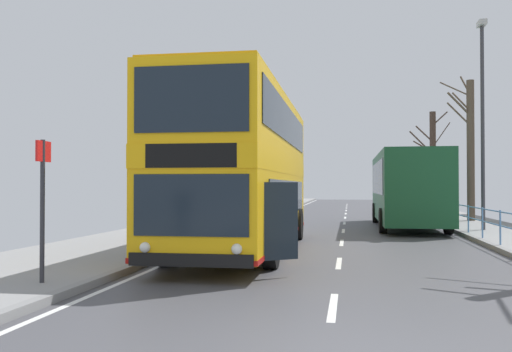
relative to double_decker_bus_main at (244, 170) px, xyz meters
name	(u,v)px	position (x,y,z in m)	size (l,w,h in m)	color
double_decker_bus_main	(244,170)	(0.00, 0.00, 0.00)	(3.22, 11.05, 4.29)	#F4B20F
background_bus_far_lane	(407,188)	(5.34, 9.90, -0.51)	(2.69, 10.23, 3.18)	#19512D
pedestrian_railing_far_kerb	(500,221)	(7.08, 1.47, -1.44)	(0.05, 21.62, 0.98)	#598CC6
bus_stop_sign_near	(43,194)	(-2.34, -6.40, -0.58)	(0.08, 0.44, 2.46)	#2D2D33
street_lamp_far_side	(482,109)	(7.89, 7.13, 2.50)	(0.28, 0.60, 7.98)	#38383D
bare_tree_far_00	(433,160)	(8.46, 24.31, 1.36)	(2.60, 1.91, 6.73)	#423328
bare_tree_far_02	(470,147)	(8.64, 13.12, 1.44)	(1.61, 1.36, 7.12)	brown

